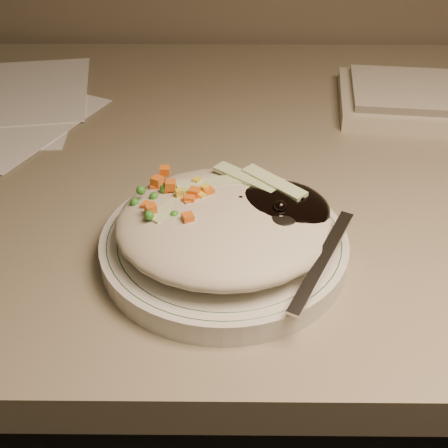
{
  "coord_description": "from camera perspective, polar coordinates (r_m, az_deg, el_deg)",
  "views": [
    {
      "loc": [
        -0.06,
        0.75,
        1.11
      ],
      "look_at": [
        -0.06,
        1.19,
        0.78
      ],
      "focal_mm": 50.0,
      "sensor_mm": 36.0,
      "label": 1
    }
  ],
  "objects": [
    {
      "name": "meal",
      "position": [
        0.55,
        0.45,
        0.42
      ],
      "size": [
        0.21,
        0.19,
        0.05
      ],
      "color": "beige",
      "rests_on": "plate"
    },
    {
      "name": "plate",
      "position": [
        0.57,
        0.0,
        -2.1
      ],
      "size": [
        0.22,
        0.22,
        0.02
      ],
      "primitive_type": "cylinder",
      "color": "silver",
      "rests_on": "desk"
    },
    {
      "name": "desk",
      "position": [
        0.85,
        4.48,
        -5.3
      ],
      "size": [
        1.4,
        0.7,
        0.74
      ],
      "color": "#7D745B",
      "rests_on": "ground"
    },
    {
      "name": "plate_rim",
      "position": [
        0.56,
        0.0,
        -1.3
      ],
      "size": [
        0.21,
        0.21,
        0.0
      ],
      "color": "#144723",
      "rests_on": "plate"
    }
  ]
}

